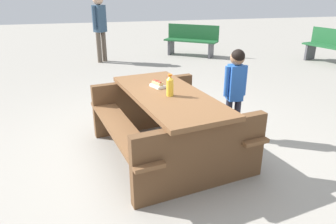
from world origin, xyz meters
The scene contains 8 objects.
ground_plane centered at (0.00, 0.00, 0.00)m, with size 30.00×30.00×0.00m, color gray.
picnic_table centered at (0.00, 0.00, 0.44)m, with size 2.02×1.70×0.75m.
soda_bottle centered at (-0.09, 0.00, 0.86)m, with size 0.08×0.08×0.24m.
hotdog_tray centered at (0.25, 0.07, 0.78)m, with size 0.21×0.17×0.08m.
child_in_coat centered at (0.21, -0.91, 0.74)m, with size 0.18×0.29×1.16m.
park_bench_near centered at (5.37, -1.99, 0.45)m, with size 1.22×1.44×0.85m.
park_bench_mid centered at (3.52, -5.16, 0.45)m, with size 1.55×0.78×0.85m.
bystander_adult centered at (5.15, 0.52, 1.09)m, with size 0.35×0.35×1.70m.
Camera 1 is at (-3.22, 0.78, 1.86)m, focal length 33.60 mm.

